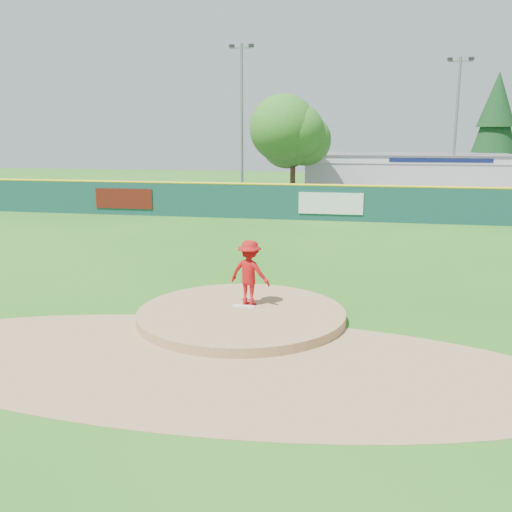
% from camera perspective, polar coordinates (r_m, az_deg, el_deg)
% --- Properties ---
extents(ground, '(120.00, 120.00, 0.00)m').
position_cam_1_polar(ground, '(15.23, -1.47, -6.35)').
color(ground, '#286B19').
rests_on(ground, ground).
extents(pitchers_mound, '(5.50, 5.50, 0.50)m').
position_cam_1_polar(pitchers_mound, '(15.23, -1.47, -6.35)').
color(pitchers_mound, '#9E774C').
rests_on(pitchers_mound, ground).
extents(pitching_rubber, '(0.60, 0.15, 0.04)m').
position_cam_1_polar(pitching_rubber, '(15.42, -1.23, -5.05)').
color(pitching_rubber, white).
rests_on(pitching_rubber, pitchers_mound).
extents(infield_dirt_arc, '(15.40, 15.40, 0.01)m').
position_cam_1_polar(infield_dirt_arc, '(12.50, -4.54, -10.59)').
color(infield_dirt_arc, '#9E774C').
rests_on(infield_dirt_arc, ground).
extents(parking_lot, '(44.00, 16.00, 0.02)m').
position_cam_1_polar(parking_lot, '(41.49, 6.77, 5.40)').
color(parking_lot, '#38383A').
rests_on(parking_lot, ground).
extents(pitcher, '(1.29, 0.95, 1.79)m').
position_cam_1_polar(pitcher, '(15.42, -0.64, -1.69)').
color(pitcher, '#A60E10').
rests_on(pitcher, pitchers_mound).
extents(van, '(5.91, 3.64, 1.53)m').
position_cam_1_polar(van, '(38.49, 8.20, 5.99)').
color(van, silver).
rests_on(van, parking_lot).
extents(pool_building_grp, '(15.20, 8.20, 3.31)m').
position_cam_1_polar(pool_building_grp, '(46.27, 14.82, 7.83)').
color(pool_building_grp, silver).
rests_on(pool_building_grp, ground).
extents(fence_banners, '(15.98, 0.04, 1.20)m').
position_cam_1_polar(fence_banners, '(33.28, -3.26, 5.52)').
color(fence_banners, '#51130B').
rests_on(fence_banners, ground).
extents(playground_slide, '(0.88, 2.47, 1.36)m').
position_cam_1_polar(playground_slide, '(41.20, -12.50, 6.10)').
color(playground_slide, blue).
rests_on(playground_slide, ground).
extents(outfield_fence, '(40.00, 0.14, 2.07)m').
position_cam_1_polar(outfield_fence, '(32.46, 5.53, 5.48)').
color(outfield_fence, '#133E3A').
rests_on(outfield_fence, ground).
extents(deciduous_tree, '(5.60, 5.60, 7.36)m').
position_cam_1_polar(deciduous_tree, '(39.43, 3.74, 11.72)').
color(deciduous_tree, '#382314').
rests_on(deciduous_tree, ground).
extents(conifer_tree, '(4.40, 4.40, 9.50)m').
position_cam_1_polar(conifer_tree, '(51.04, 22.83, 12.03)').
color(conifer_tree, '#382314').
rests_on(conifer_tree, ground).
extents(light_pole_left, '(1.75, 0.25, 11.00)m').
position_cam_1_polar(light_pole_left, '(42.12, -1.43, 13.81)').
color(light_pole_left, gray).
rests_on(light_pole_left, ground).
extents(light_pole_right, '(1.75, 0.25, 10.00)m').
position_cam_1_polar(light_pole_right, '(43.48, 19.37, 12.42)').
color(light_pole_right, gray).
rests_on(light_pole_right, ground).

